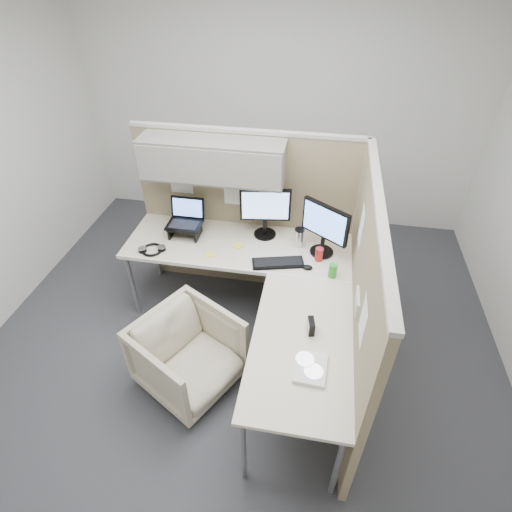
% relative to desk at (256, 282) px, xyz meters
% --- Properties ---
extents(ground, '(4.50, 4.50, 0.00)m').
position_rel_desk_xyz_m(ground, '(-0.12, -0.13, -0.69)').
color(ground, '#333438').
rests_on(ground, ground).
extents(partition_back, '(2.00, 0.36, 1.63)m').
position_rel_desk_xyz_m(partition_back, '(-0.34, 0.70, 0.41)').
color(partition_back, '#8D7E5C').
rests_on(partition_back, ground).
extents(partition_right, '(0.07, 2.03, 1.63)m').
position_rel_desk_xyz_m(partition_right, '(0.78, -0.19, 0.13)').
color(partition_right, '#8D7E5C').
rests_on(partition_right, ground).
extents(desk, '(2.00, 1.98, 0.73)m').
position_rel_desk_xyz_m(desk, '(0.00, 0.00, 0.00)').
color(desk, beige).
rests_on(desk, ground).
extents(office_chair, '(0.89, 0.91, 0.70)m').
position_rel_desk_xyz_m(office_chair, '(-0.44, -0.52, -0.34)').
color(office_chair, beige).
rests_on(office_chair, ground).
extents(monitor_left, '(0.44, 0.20, 0.47)m').
position_rel_desk_xyz_m(monitor_left, '(-0.03, 0.59, 0.32)').
color(monitor_left, black).
rests_on(monitor_left, desk).
extents(monitor_right, '(0.38, 0.28, 0.47)m').
position_rel_desk_xyz_m(monitor_right, '(0.49, 0.42, 0.32)').
color(monitor_right, black).
rests_on(monitor_right, desk).
extents(laptop_station, '(0.31, 0.26, 0.32)m').
position_rel_desk_xyz_m(laptop_station, '(-0.73, 0.49, 0.17)').
color(laptop_station, black).
rests_on(laptop_station, desk).
extents(keyboard, '(0.45, 0.24, 0.02)m').
position_rel_desk_xyz_m(keyboard, '(0.15, 0.20, 0.05)').
color(keyboard, black).
rests_on(keyboard, desk).
extents(mouse, '(0.09, 0.06, 0.03)m').
position_rel_desk_xyz_m(mouse, '(0.39, 0.18, 0.06)').
color(mouse, black).
rests_on(mouse, desk).
extents(travel_mug, '(0.08, 0.08, 0.18)m').
position_rel_desk_xyz_m(travel_mug, '(0.29, 0.48, 0.13)').
color(travel_mug, silver).
rests_on(travel_mug, desk).
extents(soda_can_green, '(0.07, 0.07, 0.12)m').
position_rel_desk_xyz_m(soda_can_green, '(0.59, 0.12, 0.10)').
color(soda_can_green, '#268C1E').
rests_on(soda_can_green, desk).
extents(soda_can_silver, '(0.07, 0.07, 0.12)m').
position_rel_desk_xyz_m(soda_can_silver, '(0.47, 0.31, 0.10)').
color(soda_can_silver, '#B21E1E').
rests_on(soda_can_silver, desk).
extents(sticky_note_a, '(0.10, 0.10, 0.01)m').
position_rel_desk_xyz_m(sticky_note_a, '(-0.44, 0.22, 0.05)').
color(sticky_note_a, yellow).
rests_on(sticky_note_a, desk).
extents(sticky_note_d, '(0.10, 0.10, 0.01)m').
position_rel_desk_xyz_m(sticky_note_d, '(-0.23, 0.38, 0.05)').
color(sticky_note_d, yellow).
rests_on(sticky_note_d, desk).
extents(headphones, '(0.23, 0.23, 0.03)m').
position_rel_desk_xyz_m(headphones, '(-0.94, 0.19, 0.06)').
color(headphones, black).
rests_on(headphones, desk).
extents(paper_stack, '(0.21, 0.26, 0.03)m').
position_rel_desk_xyz_m(paper_stack, '(0.48, -0.79, 0.06)').
color(paper_stack, white).
rests_on(paper_stack, desk).
extents(desk_clock, '(0.06, 0.11, 0.10)m').
position_rel_desk_xyz_m(desk_clock, '(0.46, -0.48, 0.09)').
color(desk_clock, black).
rests_on(desk_clock, desk).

